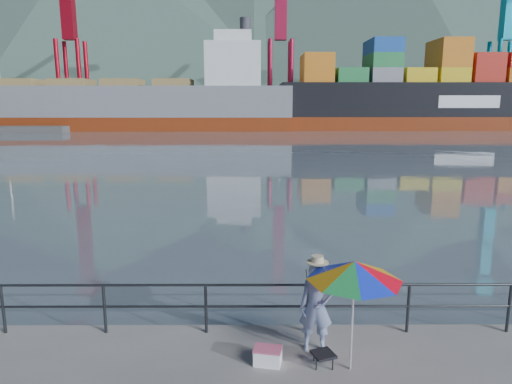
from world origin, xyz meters
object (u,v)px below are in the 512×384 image
Objects in this scene: fisherman at (316,307)px; container_ship at (466,94)px; beach_umbrella at (354,271)px; bulk_carrier at (145,104)px; cooler_bag at (268,357)px.

container_ship is at bearing 71.63° from fisherman.
beach_umbrella is 81.60m from container_ship.
container_ship reaches higher than bulk_carrier.
cooler_bag is at bearing -116.45° from container_ship.
bulk_carrier reaches higher than cooler_bag.
bulk_carrier is (-20.07, 71.58, 2.31)m from beach_umbrella.
bulk_carrier is (-18.66, 71.42, 3.97)m from cooler_bag.
fisherman reaches higher than cooler_bag.
bulk_carrier reaches higher than fisherman.
container_ship reaches higher than beach_umbrella.
fisherman is 0.03× the size of bulk_carrier.
beach_umbrella is at bearing -115.51° from container_ship.
cooler_bag is 0.01× the size of container_ship.
beach_umbrella reaches higher than fisherman.
cooler_bag is 82.17m from container_ship.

